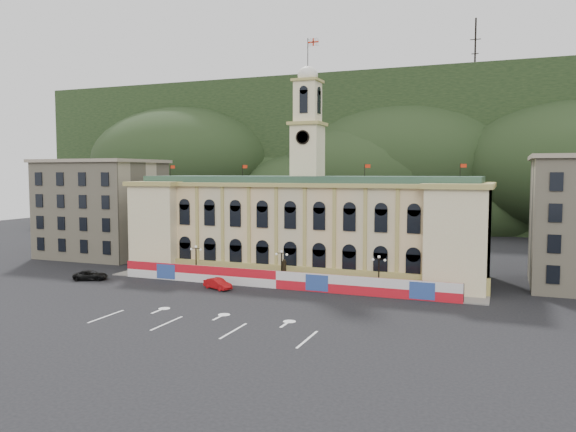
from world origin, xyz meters
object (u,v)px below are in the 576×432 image
at_px(red_sedan, 218,284).
at_px(black_suv, 91,275).
at_px(statue, 284,276).
at_px(lamp_center, 282,265).

bearing_deg(red_sedan, black_suv, 115.25).
height_order(statue, red_sedan, statue).
bearing_deg(lamp_center, red_sedan, -144.25).
relative_size(lamp_center, black_suv, 0.93).
xyz_separation_m(statue, black_suv, (-28.45, -7.41, -0.49)).
distance_m(lamp_center, red_sedan, 9.43).
height_order(lamp_center, black_suv, lamp_center).
relative_size(statue, red_sedan, 0.77).
distance_m(statue, black_suv, 29.40).
xyz_separation_m(red_sedan, black_suv, (-21.03, -1.07, -0.06)).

